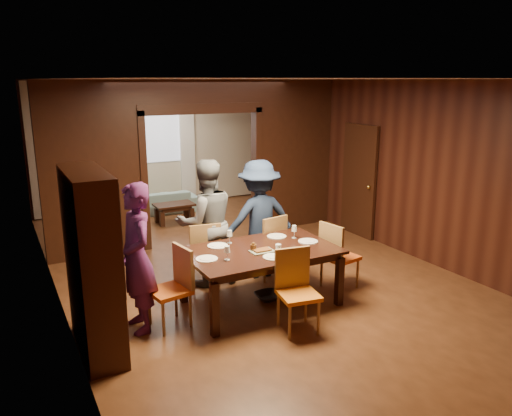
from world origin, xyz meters
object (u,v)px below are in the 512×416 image
chair_right (340,255)px  chair_near (298,292)px  sofa (159,202)px  person_grey (206,223)px  coffee_table (174,213)px  chair_left (169,288)px  chair_far_r (266,246)px  chair_far_l (203,253)px  hutch (92,264)px  person_purple (137,258)px  person_navy (259,219)px  dining_table (261,276)px

chair_right → chair_near: bearing=113.7°
sofa → chair_near: bearing=90.8°
person_grey → coffee_table: size_ratio=2.28×
sofa → chair_left: bearing=76.6°
person_grey → sofa: (0.58, 4.19, -0.66)m
chair_far_r → chair_near: size_ratio=1.00×
sofa → chair_far_l: (-0.66, -4.25, 0.24)m
chair_right → hutch: (-3.39, -0.12, 0.52)m
person_purple → sofa: 5.46m
chair_left → hutch: bearing=-90.5°
chair_left → sofa: bearing=154.6°
chair_right → hutch: bearing=82.3°
person_purple → chair_far_l: (1.16, 0.85, -0.40)m
person_navy → chair_far_l: person_navy is taller
chair_far_l → coffee_table: bearing=-92.8°
person_grey → person_navy: size_ratio=1.03×
dining_table → chair_far_l: chair_far_l is taller
dining_table → chair_far_r: (0.53, 0.80, 0.10)m
chair_far_l → chair_near: (0.47, -1.78, 0.00)m
person_navy → coffee_table: person_navy is taller
chair_right → chair_far_r: 1.11m
chair_right → chair_far_r: (-0.72, 0.85, 0.00)m
person_navy → dining_table: size_ratio=0.91×
dining_table → chair_far_l: size_ratio=2.00×
person_navy → hutch: size_ratio=0.88×
person_navy → coffee_table: bearing=-83.5°
dining_table → chair_right: chair_right is taller
person_purple → dining_table: (1.60, -0.07, -0.51)m
person_grey → chair_left: person_grey is taller
chair_right → chair_far_r: same height
coffee_table → chair_far_l: size_ratio=0.82×
person_grey → chair_right: person_grey is taller
person_purple → chair_left: 0.54m
person_purple → person_grey: bearing=125.0°
chair_near → chair_far_r: bearing=82.7°
coffee_table → chair_right: 4.44m
dining_table → chair_left: chair_left is taller
dining_table → chair_left: size_ratio=2.00×
chair_left → hutch: (-0.87, -0.14, 0.52)m
sofa → chair_left: 5.43m
sofa → hutch: bearing=68.8°
person_purple → chair_left: bearing=70.2°
chair_left → chair_right: same height
chair_left → hutch: hutch is taller
person_navy → sofa: size_ratio=1.05×
coffee_table → chair_far_l: 3.43m
dining_table → hutch: hutch is taller
person_grey → chair_far_r: bearing=173.6°
person_grey → coffee_table: 3.42m
person_navy → sofa: (-0.24, 4.27, -0.64)m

